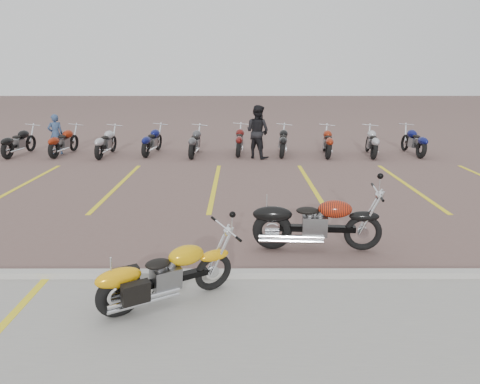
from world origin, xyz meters
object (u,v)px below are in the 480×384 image
object	(u,v)px
person_a	(56,134)
flame_cruiser	(314,225)
person_b	(258,132)
yellow_cruiser	(164,276)

from	to	relation	value
person_a	flame_cruiser	bearing A→B (deg)	96.76
person_b	flame_cruiser	bearing A→B (deg)	131.26
flame_cruiser	person_b	distance (m)	9.06
person_a	yellow_cruiser	bearing A→B (deg)	83.26
yellow_cruiser	person_a	bearing A→B (deg)	84.87
flame_cruiser	person_a	xyz separation A→B (m)	(-8.29, 9.82, 0.29)
yellow_cruiser	person_b	bearing A→B (deg)	49.43
flame_cruiser	person_a	size ratio (longest dim) A/B	1.51
yellow_cruiser	person_b	distance (m)	11.16
person_a	person_b	distance (m)	7.67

